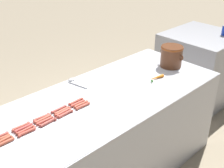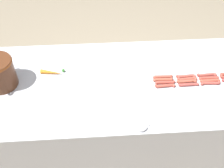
# 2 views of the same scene
# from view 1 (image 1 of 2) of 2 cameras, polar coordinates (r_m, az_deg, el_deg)

# --- Properties ---
(griddle_counter) EXTENTS (0.94, 2.25, 0.90)m
(griddle_counter) POSITION_cam_1_polar(r_m,az_deg,el_deg) (2.78, -1.20, -10.28)
(griddle_counter) COLOR #BCBCC1
(griddle_counter) RESTS_ON ground_plane
(back_cabinet) EXTENTS (0.86, 0.89, 0.96)m
(back_cabinet) POSITION_cam_1_polar(r_m,az_deg,el_deg) (4.17, 16.47, 3.00)
(back_cabinet) COLOR #A0A0A4
(back_cabinet) RESTS_ON ground_plane
(hot_dog_1) EXTENTS (0.03, 0.15, 0.02)m
(hot_dog_1) POSITION_cam_1_polar(r_m,az_deg,el_deg) (2.23, -17.38, -7.96)
(hot_dog_1) COLOR #AE4D3F
(hot_dog_1) RESTS_ON griddle_counter
(hot_dog_2) EXTENTS (0.03, 0.15, 0.02)m
(hot_dog_2) POSITION_cam_1_polar(r_m,az_deg,el_deg) (2.29, -13.60, -6.38)
(hot_dog_2) COLOR #B1493E
(hot_dog_2) RESTS_ON griddle_counter
(hot_dog_3) EXTENTS (0.03, 0.15, 0.02)m
(hot_dog_3) POSITION_cam_1_polar(r_m,az_deg,el_deg) (2.35, -10.33, -4.87)
(hot_dog_3) COLOR #AB463F
(hot_dog_3) RESTS_ON griddle_counter
(hot_dog_4) EXTENTS (0.03, 0.15, 0.02)m
(hot_dog_4) POSITION_cam_1_polar(r_m,az_deg,el_deg) (2.43, -7.05, -3.39)
(hot_dog_4) COLOR #B64A3C
(hot_dog_4) RESTS_ON griddle_counter
(hot_dog_5) EXTENTS (0.03, 0.15, 0.02)m
(hot_dog_5) POSITION_cam_1_polar(r_m,az_deg,el_deg) (2.16, -21.00, -10.00)
(hot_dog_5) COLOR #B05138
(hot_dog_5) RESTS_ON griddle_counter
(hot_dog_6) EXTENTS (0.03, 0.15, 0.02)m
(hot_dog_6) POSITION_cam_1_polar(r_m,az_deg,el_deg) (2.21, -16.91, -8.22)
(hot_dog_6) COLOR #B54540
(hot_dog_6) RESTS_ON griddle_counter
(hot_dog_7) EXTENTS (0.03, 0.15, 0.02)m
(hot_dog_7) POSITION_cam_1_polar(r_m,az_deg,el_deg) (2.27, -13.33, -6.67)
(hot_dog_7) COLOR #B2523F
(hot_dog_7) RESTS_ON griddle_counter
(hot_dog_8) EXTENTS (0.03, 0.15, 0.02)m
(hot_dog_8) POSITION_cam_1_polar(r_m,az_deg,el_deg) (2.33, -9.74, -5.14)
(hot_dog_8) COLOR #B3523D
(hot_dog_8) RESTS_ON griddle_counter
(hot_dog_9) EXTENTS (0.03, 0.15, 0.02)m
(hot_dog_9) POSITION_cam_1_polar(r_m,az_deg,el_deg) (2.41, -6.70, -3.77)
(hot_dog_9) COLOR #B04639
(hot_dog_9) RESTS_ON griddle_counter
(hot_dog_10) EXTENTS (0.03, 0.15, 0.02)m
(hot_dog_10) POSITION_cam_1_polar(r_m,az_deg,el_deg) (2.14, -20.63, -10.30)
(hot_dog_10) COLOR #B1543A
(hot_dog_10) RESTS_ON griddle_counter
(hot_dog_11) EXTENTS (0.03, 0.15, 0.02)m
(hot_dog_11) POSITION_cam_1_polar(r_m,az_deg,el_deg) (2.19, -16.56, -8.60)
(hot_dog_11) COLOR #AF4839
(hot_dog_11) RESTS_ON griddle_counter
(hot_dog_12) EXTENTS (0.03, 0.15, 0.02)m
(hot_dog_12) POSITION_cam_1_polar(r_m,az_deg,el_deg) (2.24, -12.99, -7.00)
(hot_dog_12) COLOR #B5493B
(hot_dog_12) RESTS_ON griddle_counter
(hot_dog_13) EXTENTS (0.03, 0.15, 0.02)m
(hot_dog_13) POSITION_cam_1_polar(r_m,az_deg,el_deg) (2.31, -9.60, -5.47)
(hot_dog_13) COLOR #B64D3D
(hot_dog_13) RESTS_ON griddle_counter
(hot_dog_14) EXTENTS (0.03, 0.15, 0.02)m
(hot_dog_14) POSITION_cam_1_polar(r_m,az_deg,el_deg) (2.39, -6.09, -3.95)
(hot_dog_14) COLOR #B2523D
(hot_dog_14) RESTS_ON griddle_counter
(hot_dog_15) EXTENTS (0.03, 0.15, 0.02)m
(hot_dog_15) POSITION_cam_1_polar(r_m,az_deg,el_deg) (2.11, -20.28, -10.71)
(hot_dog_15) COLOR #B35038
(hot_dog_15) RESTS_ON griddle_counter
(hot_dog_16) EXTENTS (0.03, 0.15, 0.02)m
(hot_dog_16) POSITION_cam_1_polar(r_m,az_deg,el_deg) (2.16, -16.25, -8.96)
(hot_dog_16) COLOR #B44739
(hot_dog_16) RESTS_ON griddle_counter
(hot_dog_17) EXTENTS (0.03, 0.15, 0.02)m
(hot_dog_17) POSITION_cam_1_polar(r_m,az_deg,el_deg) (2.22, -12.42, -7.32)
(hot_dog_17) COLOR #AC4B40
(hot_dog_17) RESTS_ON griddle_counter
(hot_dog_18) EXTENTS (0.03, 0.15, 0.02)m
(hot_dog_18) POSITION_cam_1_polar(r_m,az_deg,el_deg) (2.29, -9.14, -5.77)
(hot_dog_18) COLOR #AF4A3E
(hot_dog_18) RESTS_ON griddle_counter
(hot_dog_19) EXTENTS (0.03, 0.15, 0.02)m
(hot_dog_19) POSITION_cam_1_polar(r_m,az_deg,el_deg) (2.37, -5.71, -4.27)
(hot_dog_19) COLOR #B34D3C
(hot_dog_19) RESTS_ON griddle_counter
(bean_pot) EXTENTS (0.28, 0.23, 0.22)m
(bean_pot) POSITION_cam_1_polar(r_m,az_deg,el_deg) (3.07, 11.52, 5.50)
(bean_pot) COLOR #562D19
(bean_pot) RESTS_ON griddle_counter
(serving_spoon) EXTENTS (0.27, 0.10, 0.02)m
(serving_spoon) POSITION_cam_1_polar(r_m,az_deg,el_deg) (2.76, -7.52, 0.54)
(serving_spoon) COLOR #B7B7BC
(serving_spoon) RESTS_ON griddle_counter
(carrot) EXTENTS (0.07, 0.18, 0.03)m
(carrot) POSITION_cam_1_polar(r_m,az_deg,el_deg) (2.81, 8.55, 1.21)
(carrot) COLOR orange
(carrot) RESTS_ON griddle_counter
(soda_can) EXTENTS (0.07, 0.07, 0.12)m
(soda_can) POSITION_cam_1_polar(r_m,az_deg,el_deg) (4.04, 21.06, 9.76)
(soda_can) COLOR #1938B2
(soda_can) RESTS_ON back_cabinet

